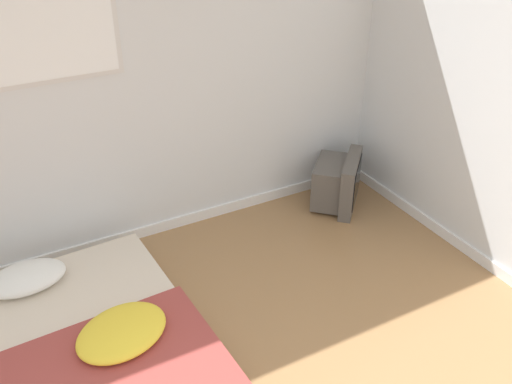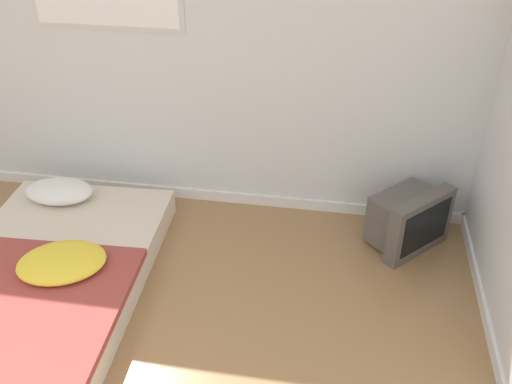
{
  "view_description": "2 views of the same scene",
  "coord_description": "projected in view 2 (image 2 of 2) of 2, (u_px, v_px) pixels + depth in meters",
  "views": [
    {
      "loc": [
        -0.45,
        -0.84,
        2.68
      ],
      "look_at": [
        1.15,
        2.11,
        0.67
      ],
      "focal_mm": 40.0,
      "sensor_mm": 36.0,
      "label": 1
    },
    {
      "loc": [
        1.69,
        -0.88,
        2.61
      ],
      "look_at": [
        1.2,
        2.05,
        0.69
      ],
      "focal_mm": 40.0,
      "sensor_mm": 36.0,
      "label": 2
    }
  ],
  "objects": [
    {
      "name": "crt_tv",
      "position": [
        408.0,
        219.0,
        4.1
      ],
      "size": [
        0.62,
        0.62,
        0.46
      ],
      "color": "#56514C",
      "rests_on": "ground_plane"
    },
    {
      "name": "mattress_bed",
      "position": [
        45.0,
        275.0,
        3.73
      ],
      "size": [
        1.34,
        2.04,
        0.34
      ],
      "color": "beige",
      "rests_on": "ground_plane"
    },
    {
      "name": "wall_back",
      "position": [
        113.0,
        40.0,
        4.13
      ],
      "size": [
        7.78,
        0.08,
        2.6
      ],
      "color": "silver",
      "rests_on": "ground_plane"
    }
  ]
}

